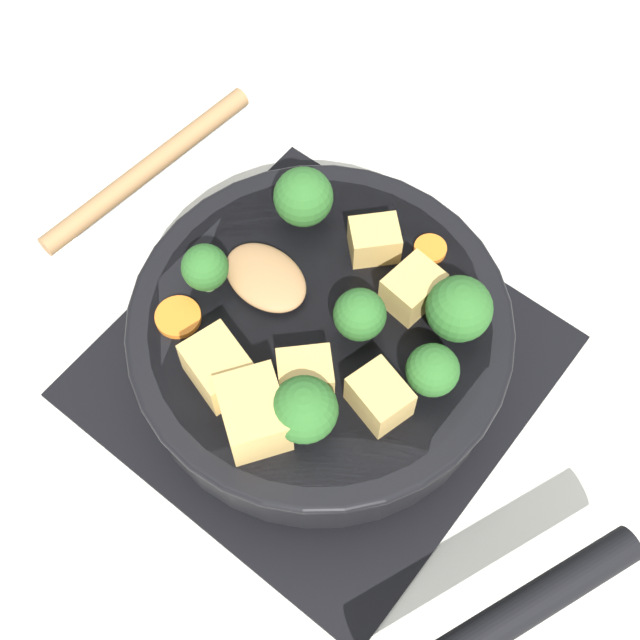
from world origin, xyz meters
The scene contains 18 objects.
ground_plane centered at (0.00, 0.00, 0.00)m, with size 2.40×2.40×0.00m, color silver.
front_burner_grate centered at (0.00, 0.00, 0.01)m, with size 0.31×0.31×0.03m.
skillet_pan centered at (0.00, 0.00, 0.06)m, with size 0.41×0.32×0.06m.
wooden_spoon centered at (-0.12, 0.01, 0.09)m, with size 0.19×0.20×0.02m.
tofu_cube_center_large centered at (-0.01, 0.07, 0.10)m, with size 0.04×0.03×0.03m, color tan.
tofu_cube_near_handle centered at (0.07, -0.03, 0.10)m, with size 0.04×0.03×0.03m, color tan.
tofu_cube_east_chunk centered at (0.02, -0.04, 0.10)m, with size 0.04×0.03×0.03m, color tan.
tofu_cube_west_chunk centered at (0.04, 0.05, 0.10)m, with size 0.04×0.03×0.03m, color tan.
tofu_cube_back_piece centered at (0.02, -0.09, 0.10)m, with size 0.05×0.04×0.04m, color tan.
tofu_cube_front_piece centered at (-0.03, -0.08, 0.10)m, with size 0.04×0.04×0.04m, color tan.
broccoli_floret_near_spoon centered at (-0.06, 0.06, 0.11)m, with size 0.04×0.04×0.05m.
broccoli_floret_center_top centered at (0.03, 0.01, 0.11)m, with size 0.04×0.04×0.04m.
broccoli_floret_east_rim centered at (0.04, -0.07, 0.11)m, with size 0.04×0.04×0.05m.
broccoli_floret_west_rim centered at (-0.08, -0.03, 0.11)m, with size 0.03×0.03×0.04m.
broccoli_floret_north_edge centered at (0.08, 0.05, 0.11)m, with size 0.05×0.05×0.05m.
broccoli_floret_south_cluster centered at (0.09, 0.01, 0.11)m, with size 0.04×0.04×0.04m.
carrot_slice_orange_thin centered at (-0.08, -0.06, 0.08)m, with size 0.03×0.03×0.01m, color orange.
carrot_slice_near_center centered at (0.03, 0.10, 0.08)m, with size 0.02×0.02×0.01m, color orange.
Camera 1 is at (0.18, -0.23, 0.65)m, focal length 50.00 mm.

